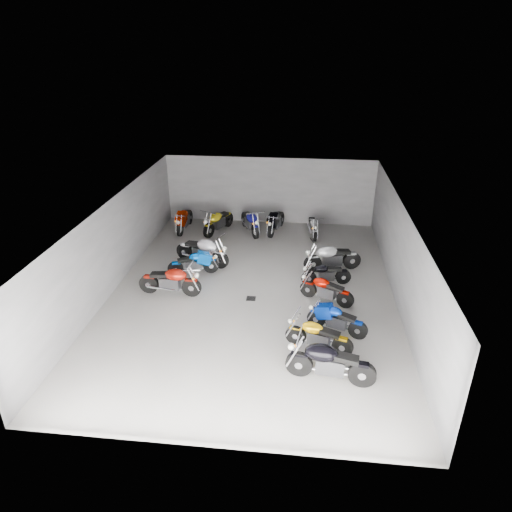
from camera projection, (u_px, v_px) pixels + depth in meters
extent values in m
plane|color=gray|center=(253.00, 291.00, 16.43)|extent=(14.00, 14.00, 0.00)
cube|color=gray|center=(269.00, 191.00, 22.02)|extent=(10.00, 0.10, 3.20)
cube|color=gray|center=(113.00, 245.00, 16.23)|extent=(0.10, 14.00, 3.20)
cube|color=gray|center=(401.00, 258.00, 15.24)|extent=(0.10, 14.00, 3.20)
cube|color=black|center=(252.00, 207.00, 15.04)|extent=(10.00, 14.00, 0.04)
cube|color=black|center=(251.00, 298.00, 15.98)|extent=(0.32, 0.32, 0.01)
cylinder|color=black|center=(192.00, 287.00, 16.00)|extent=(0.70, 0.18, 0.69)
cylinder|color=black|center=(149.00, 284.00, 16.23)|extent=(0.70, 0.20, 0.69)
cube|color=#2D2D30|center=(170.00, 283.00, 16.06)|extent=(0.72, 0.36, 0.43)
ellipsoid|color=maroon|center=(176.00, 275.00, 15.88)|extent=(0.76, 0.47, 0.39)
cube|color=black|center=(160.00, 275.00, 15.98)|extent=(0.68, 0.34, 0.20)
cylinder|color=black|center=(211.00, 266.00, 17.63)|extent=(0.61, 0.31, 0.60)
cylinder|color=black|center=(176.00, 269.00, 17.36)|extent=(0.61, 0.33, 0.60)
cube|color=#2D2D30|center=(193.00, 265.00, 17.45)|extent=(0.67, 0.47, 0.38)
ellipsoid|color=#0049B0|center=(198.00, 258.00, 17.37)|extent=(0.73, 0.57, 0.34)
cube|color=black|center=(185.00, 260.00, 17.28)|extent=(0.63, 0.44, 0.17)
cylinder|color=black|center=(220.00, 260.00, 17.97)|extent=(0.74, 0.40, 0.73)
cylinder|color=black|center=(185.00, 252.00, 18.64)|extent=(0.75, 0.42, 0.73)
cube|color=#2D2D30|center=(202.00, 253.00, 18.26)|extent=(0.82, 0.58, 0.46)
ellipsoid|color=silver|center=(207.00, 246.00, 18.00)|extent=(0.89, 0.70, 0.41)
cube|color=black|center=(194.00, 244.00, 18.27)|extent=(0.77, 0.54, 0.21)
cylinder|color=black|center=(299.00, 364.00, 12.20)|extent=(0.75, 0.25, 0.73)
cylinder|color=black|center=(362.00, 374.00, 11.82)|extent=(0.75, 0.28, 0.73)
cube|color=#2D2D30|center=(330.00, 366.00, 11.96)|extent=(0.79, 0.45, 0.46)
ellipsoid|color=black|center=(322.00, 353.00, 11.86)|extent=(0.84, 0.57, 0.41)
cube|color=black|center=(345.00, 358.00, 11.74)|extent=(0.74, 0.42, 0.21)
cylinder|color=black|center=(296.00, 335.00, 13.47)|extent=(0.63, 0.30, 0.62)
cylinder|color=black|center=(342.00, 347.00, 12.98)|extent=(0.63, 0.32, 0.62)
cube|color=#2D2D30|center=(319.00, 338.00, 13.18)|extent=(0.68, 0.46, 0.39)
ellipsoid|color=#BD8906|center=(312.00, 328.00, 13.13)|extent=(0.74, 0.56, 0.35)
cube|color=black|center=(330.00, 333.00, 12.96)|extent=(0.64, 0.43, 0.18)
cylinder|color=black|center=(316.00, 319.00, 14.31)|extent=(0.59, 0.33, 0.59)
cylinder|color=black|center=(358.00, 330.00, 13.74)|extent=(0.60, 0.35, 0.59)
cube|color=#2D2D30|center=(337.00, 322.00, 13.99)|extent=(0.66, 0.48, 0.37)
ellipsoid|color=#072B9C|center=(331.00, 312.00, 13.95)|extent=(0.72, 0.57, 0.33)
cube|color=black|center=(347.00, 317.00, 13.75)|extent=(0.62, 0.45, 0.17)
cylinder|color=black|center=(308.00, 289.00, 15.98)|extent=(0.60, 0.36, 0.60)
cylinder|color=black|center=(345.00, 300.00, 15.34)|extent=(0.61, 0.38, 0.60)
cube|color=#2D2D30|center=(327.00, 292.00, 15.62)|extent=(0.67, 0.51, 0.38)
ellipsoid|color=#990900|center=(322.00, 283.00, 15.59)|extent=(0.74, 0.61, 0.34)
cube|color=black|center=(335.00, 287.00, 15.36)|extent=(0.63, 0.48, 0.17)
cylinder|color=black|center=(309.00, 278.00, 16.74)|extent=(0.58, 0.22, 0.57)
cylinder|color=black|center=(343.00, 277.00, 16.84)|extent=(0.58, 0.24, 0.57)
cube|color=#2D2D30|center=(326.00, 275.00, 16.76)|extent=(0.62, 0.37, 0.35)
ellipsoid|color=black|center=(321.00, 269.00, 16.62)|extent=(0.66, 0.47, 0.32)
cube|color=black|center=(334.00, 269.00, 16.67)|extent=(0.58, 0.35, 0.16)
cylinder|color=black|center=(313.00, 264.00, 17.67)|extent=(0.72, 0.34, 0.70)
cylinder|color=black|center=(352.00, 260.00, 17.94)|extent=(0.72, 0.36, 0.70)
cube|color=#2D2D30|center=(333.00, 259.00, 17.75)|extent=(0.78, 0.52, 0.44)
ellipsoid|color=#B4B5B9|center=(327.00, 252.00, 17.56)|extent=(0.84, 0.64, 0.40)
cube|color=black|center=(342.00, 252.00, 17.68)|extent=(0.73, 0.49, 0.20)
cylinder|color=black|center=(180.00, 229.00, 20.91)|extent=(0.16, 0.68, 0.68)
cylinder|color=black|center=(189.00, 217.00, 22.28)|extent=(0.18, 0.68, 0.68)
cube|color=#2D2D30|center=(185.00, 221.00, 21.55)|extent=(0.34, 0.70, 0.42)
ellipsoid|color=#9E1A01|center=(183.00, 216.00, 21.19)|extent=(0.45, 0.73, 0.38)
cube|color=black|center=(186.00, 213.00, 21.72)|extent=(0.32, 0.65, 0.19)
cylinder|color=black|center=(209.00, 230.00, 20.74)|extent=(0.41, 0.69, 0.69)
cylinder|color=black|center=(228.00, 220.00, 21.96)|extent=(0.43, 0.70, 0.69)
cube|color=#2D2D30|center=(219.00, 223.00, 21.31)|extent=(0.58, 0.78, 0.43)
ellipsoid|color=gold|center=(215.00, 217.00, 20.97)|extent=(0.69, 0.85, 0.39)
cube|color=black|center=(222.00, 214.00, 21.45)|extent=(0.54, 0.73, 0.20)
cylinder|color=black|center=(255.00, 231.00, 20.64)|extent=(0.42, 0.69, 0.70)
cylinder|color=black|center=(245.00, 220.00, 21.98)|extent=(0.44, 0.70, 0.70)
cube|color=#2D2D30|center=(250.00, 223.00, 21.26)|extent=(0.59, 0.78, 0.44)
ellipsoid|color=navy|center=(252.00, 218.00, 20.91)|extent=(0.71, 0.85, 0.39)
cube|color=black|center=(248.00, 215.00, 21.43)|extent=(0.56, 0.73, 0.20)
cylinder|color=black|center=(271.00, 231.00, 20.74)|extent=(0.29, 0.69, 0.68)
cylinder|color=black|center=(281.00, 219.00, 22.05)|extent=(0.31, 0.69, 0.68)
cube|color=#2D2D30|center=(276.00, 223.00, 21.35)|extent=(0.47, 0.74, 0.42)
ellipsoid|color=black|center=(275.00, 218.00, 21.01)|extent=(0.58, 0.80, 0.38)
cube|color=black|center=(278.00, 214.00, 21.51)|extent=(0.44, 0.69, 0.19)
cylinder|color=black|center=(315.00, 235.00, 20.37)|extent=(0.19, 0.61, 0.60)
cylinder|color=black|center=(311.00, 224.00, 21.59)|extent=(0.21, 0.61, 0.60)
cube|color=#2D2D30|center=(313.00, 228.00, 20.94)|extent=(0.35, 0.64, 0.37)
ellipsoid|color=#9F9EA5|center=(314.00, 223.00, 20.63)|extent=(0.45, 0.68, 0.34)
cube|color=black|center=(312.00, 220.00, 21.10)|extent=(0.33, 0.60, 0.17)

